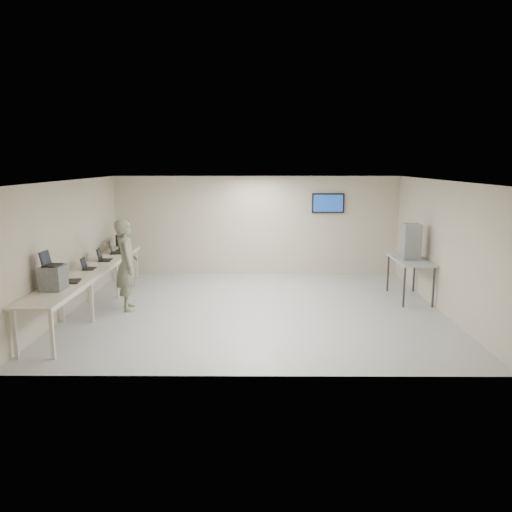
{
  "coord_description": "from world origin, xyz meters",
  "views": [
    {
      "loc": [
        0.06,
        -10.55,
        3.17
      ],
      "look_at": [
        0.0,
        0.2,
        1.15
      ],
      "focal_mm": 35.0,
      "sensor_mm": 36.0,
      "label": 1
    }
  ],
  "objects_px": {
    "soldier": "(127,265)",
    "side_table": "(410,262)",
    "workbench": "(91,272)",
    "equipment_box": "(53,278)"
  },
  "relations": [
    {
      "from": "equipment_box",
      "to": "side_table",
      "type": "relative_size",
      "value": 0.28
    },
    {
      "from": "soldier",
      "to": "side_table",
      "type": "xyz_separation_m",
      "value": [
        6.39,
        0.87,
        -0.11
      ]
    },
    {
      "from": "equipment_box",
      "to": "side_table",
      "type": "distance_m",
      "value": 7.73
    },
    {
      "from": "workbench",
      "to": "soldier",
      "type": "distance_m",
      "value": 0.81
    },
    {
      "from": "soldier",
      "to": "side_table",
      "type": "height_order",
      "value": "soldier"
    },
    {
      "from": "side_table",
      "to": "equipment_box",
      "type": "bearing_deg",
      "value": -159.86
    },
    {
      "from": "equipment_box",
      "to": "side_table",
      "type": "xyz_separation_m",
      "value": [
        7.25,
        2.66,
        -0.23
      ]
    },
    {
      "from": "workbench",
      "to": "soldier",
      "type": "height_order",
      "value": "soldier"
    },
    {
      "from": "equipment_box",
      "to": "soldier",
      "type": "bearing_deg",
      "value": 65.77
    },
    {
      "from": "workbench",
      "to": "equipment_box",
      "type": "bearing_deg",
      "value": -92.0
    }
  ]
}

